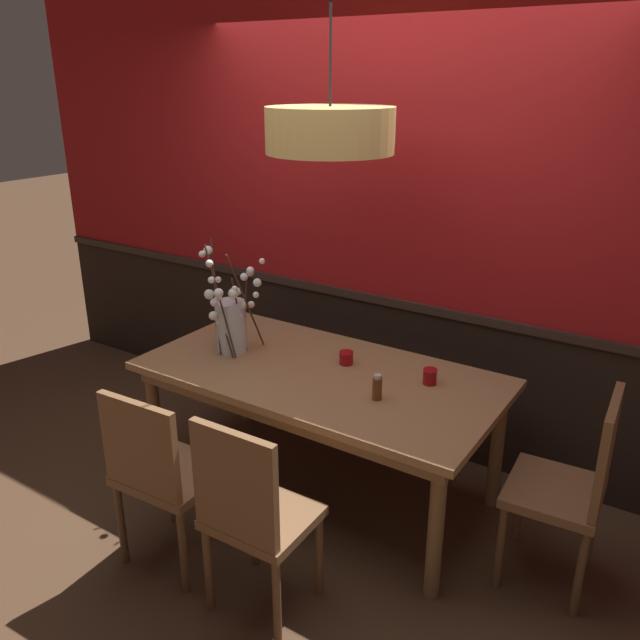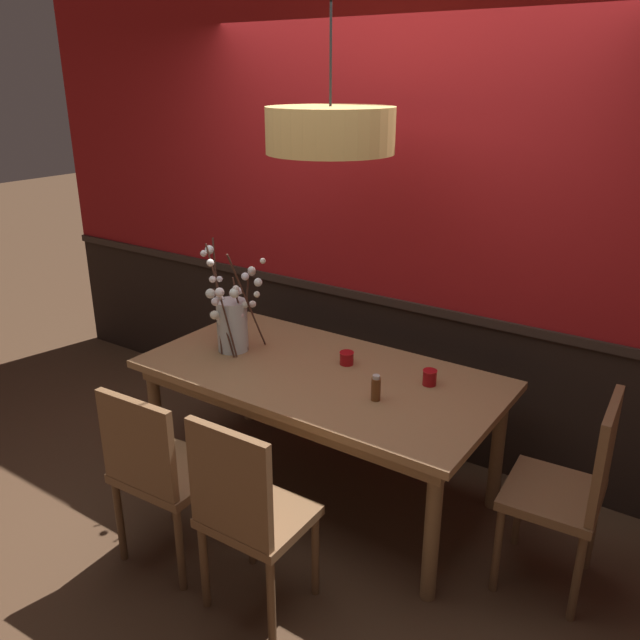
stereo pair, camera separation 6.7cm
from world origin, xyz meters
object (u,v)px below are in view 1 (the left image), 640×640
condiment_bottle (377,388)px  chair_near_side_right (252,511)px  chair_head_east_end (574,482)px  candle_holder_nearer_center (430,376)px  pendant_lamp (330,130)px  chair_far_side_right (434,358)px  chair_far_side_left (357,342)px  candle_holder_nearer_edge (346,358)px  vase_with_blossoms (231,322)px  dining_table (320,384)px  chair_near_side_left (161,470)px

condiment_bottle → chair_near_side_right: bearing=-100.8°
chair_head_east_end → condiment_bottle: size_ratio=7.35×
candle_holder_nearer_center → pendant_lamp: pendant_lamp is taller
condiment_bottle → pendant_lamp: 1.24m
chair_far_side_right → candle_holder_nearer_center: 0.82m
condiment_bottle → candle_holder_nearer_center: bearing=64.2°
candle_holder_nearer_center → condiment_bottle: bearing=-115.8°
chair_near_side_right → chair_far_side_left: (-0.54, 1.79, 0.00)m
candle_holder_nearer_center → candle_holder_nearer_edge: candle_holder_nearer_center is taller
chair_near_side_right → vase_with_blossoms: 1.24m
vase_with_blossoms → chair_head_east_end: bearing=1.7°
candle_holder_nearer_edge → condiment_bottle: (0.33, -0.27, 0.02)m
chair_far_side_left → condiment_bottle: size_ratio=7.36×
dining_table → candle_holder_nearer_center: candle_holder_nearer_center is taller
vase_with_blossoms → chair_near_side_right: bearing=-46.3°
chair_near_side_left → pendant_lamp: bearing=73.1°
candle_holder_nearer_edge → condiment_bottle: bearing=-39.0°
dining_table → chair_far_side_right: size_ratio=1.98×
dining_table → condiment_bottle: size_ratio=14.53×
chair_near_side_left → chair_head_east_end: (1.60, 0.90, 0.02)m
chair_head_east_end → condiment_bottle: (-0.91, -0.13, 0.26)m
dining_table → chair_head_east_end: size_ratio=1.98×
chair_near_side_right → chair_far_side_left: size_ratio=0.98×
candle_holder_nearer_edge → chair_near_side_left: bearing=-108.5°
dining_table → pendant_lamp: (0.01, 0.07, 1.30)m
candle_holder_nearer_edge → chair_head_east_end: bearing=-6.6°
dining_table → condiment_bottle: bearing=-16.3°
chair_near_side_right → condiment_bottle: 0.85m
chair_far_side_right → candle_holder_nearer_center: size_ratio=11.76×
vase_with_blossoms → dining_table: bearing=5.0°
chair_far_side_right → pendant_lamp: size_ratio=0.95×
candle_holder_nearer_center → candle_holder_nearer_edge: (-0.48, -0.02, -0.00)m
dining_table → chair_near_side_right: 0.95m
chair_head_east_end → chair_far_side_right: 1.39m
chair_head_east_end → candle_holder_nearer_center: (-0.77, 0.17, 0.24)m
condiment_bottle → pendant_lamp: (-0.39, 0.18, 1.16)m
chair_far_side_right → candle_holder_nearer_center: bearing=-68.8°
condiment_bottle → pendant_lamp: size_ratio=0.13×
dining_table → candle_holder_nearer_center: size_ratio=23.32×
candle_holder_nearer_edge → vase_with_blossoms: bearing=-162.4°
chair_near_side_right → candle_holder_nearer_edge: (-0.18, 1.06, 0.25)m
dining_table → vase_with_blossoms: bearing=-175.0°
vase_with_blossoms → candle_holder_nearer_center: (1.11, 0.23, -0.13)m
chair_near_side_left → vase_with_blossoms: bearing=108.6°
candle_holder_nearer_center → candle_holder_nearer_edge: size_ratio=1.02×
chair_near_side_left → chair_far_side_right: chair_far_side_right is taller
chair_near_side_right → condiment_bottle: (0.15, 0.79, 0.27)m
condiment_bottle → chair_far_side_right: bearing=97.9°
chair_near_side_left → candle_holder_nearer_edge: chair_near_side_left is taller
chair_near_side_right → dining_table: bearing=105.7°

